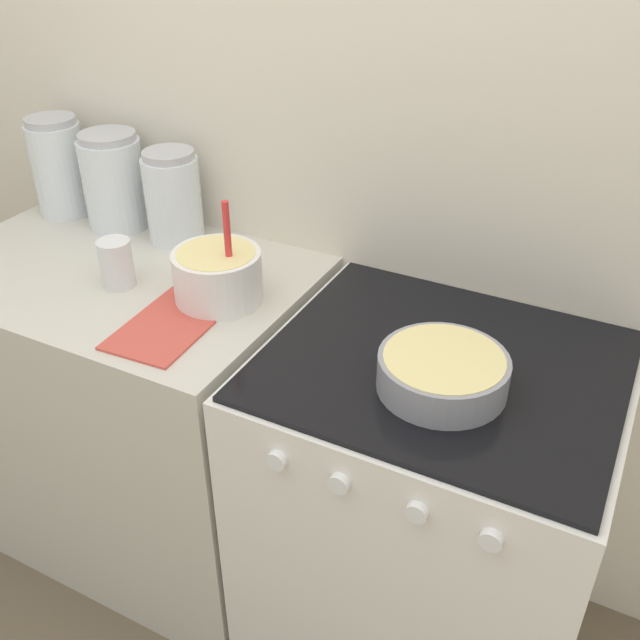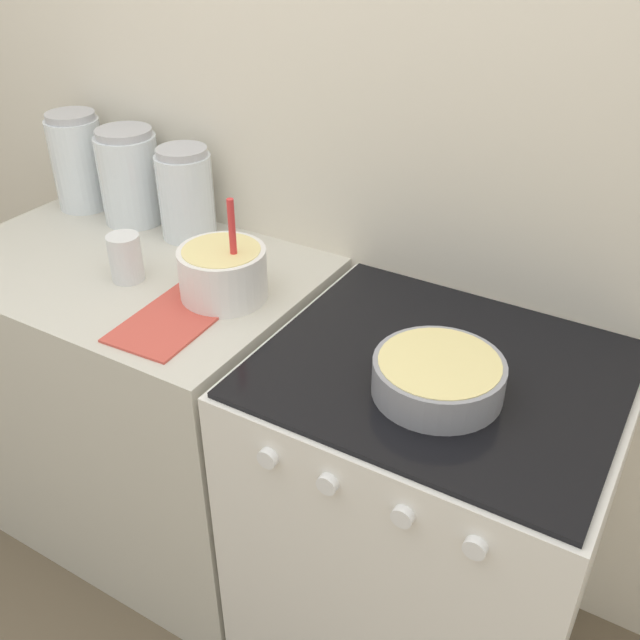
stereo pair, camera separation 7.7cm
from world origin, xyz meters
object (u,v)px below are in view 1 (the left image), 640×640
storage_jar_left (61,173)px  storage_jar_right (174,203)px  baking_pan (443,372)px  storage_jar_middle (115,187)px  mixing_bowl (218,273)px  tin_can (116,263)px  stove (426,517)px

storage_jar_left → storage_jar_right: storage_jar_left is taller
baking_pan → storage_jar_left: size_ratio=0.91×
storage_jar_right → storage_jar_middle: bearing=180.0°
mixing_bowl → storage_jar_left: 0.72m
storage_jar_right → tin_can: (0.03, -0.27, -0.05)m
mixing_bowl → storage_jar_left: (-0.69, 0.22, 0.05)m
stove → mixing_bowl: 0.76m
storage_jar_left → storage_jar_right: bearing=0.0°
mixing_bowl → stove: bearing=-0.0°
mixing_bowl → storage_jar_left: size_ratio=0.91×
baking_pan → storage_jar_left: 1.30m
storage_jar_middle → tin_can: (0.23, -0.27, -0.05)m
storage_jar_left → stove: bearing=-10.1°
storage_jar_right → baking_pan: bearing=-19.4°
mixing_bowl → tin_can: (-0.26, -0.05, -0.01)m
stove → storage_jar_left: storage_jar_left is taller
storage_jar_left → mixing_bowl: bearing=-17.8°
stove → storage_jar_left: (-1.24, 0.22, 0.57)m
stove → storage_jar_left: bearing=169.9°
baking_pan → storage_jar_right: (-0.86, 0.30, 0.07)m
storage_jar_left → storage_jar_middle: (0.20, 0.00, -0.01)m
mixing_bowl → storage_jar_left: storage_jar_left is taller
baking_pan → storage_jar_right: storage_jar_right is taller
mixing_bowl → baking_pan: size_ratio=1.01×
storage_jar_left → tin_can: 0.51m
storage_jar_middle → storage_jar_right: bearing=0.0°
storage_jar_left → storage_jar_right: size_ratio=1.13×
storage_jar_right → stove: bearing=-14.7°
stove → tin_can: (-0.81, -0.05, 0.51)m
mixing_bowl → storage_jar_middle: 0.53m
storage_jar_left → tin_can: storage_jar_left is taller
storage_jar_middle → tin_can: size_ratio=2.25×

